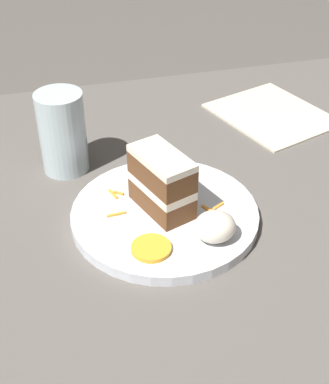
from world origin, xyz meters
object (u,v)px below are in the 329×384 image
at_px(orange_garnish, 151,248).
at_px(drinking_glass, 63,138).
at_px(cream_dollop, 214,227).
at_px(menu_card, 272,114).
at_px(cake_slice, 162,182).
at_px(plate, 164,214).

relative_size(orange_garnish, drinking_glass, 0.40).
height_order(cream_dollop, menu_card, cream_dollop).
bearing_deg(drinking_glass, orange_garnish, 108.36).
bearing_deg(cake_slice, plate, -87.71).
bearing_deg(cream_dollop, menu_card, -125.71).
xyz_separation_m(cream_dollop, orange_garnish, (0.09, 0.00, -0.02)).
bearing_deg(cream_dollop, cake_slice, -59.12).
bearing_deg(drinking_glass, cream_dollop, 124.30).
bearing_deg(menu_card, drinking_glass, -7.00).
height_order(cake_slice, menu_card, cake_slice).
xyz_separation_m(cream_dollop, menu_card, (-0.23, -0.32, -0.03)).
distance_m(cream_dollop, orange_garnish, 0.09).
bearing_deg(plate, menu_card, -138.53).
height_order(plate, orange_garnish, orange_garnish).
relative_size(cake_slice, drinking_glass, 0.83).
xyz_separation_m(drinking_glass, menu_card, (-0.40, -0.08, -0.05)).
xyz_separation_m(cream_dollop, drinking_glass, (0.17, -0.24, 0.02)).
bearing_deg(cake_slice, cream_dollop, -78.39).
relative_size(cake_slice, menu_card, 0.52).
bearing_deg(cake_slice, orange_garnish, -132.84).
bearing_deg(cake_slice, menu_card, 21.27).
bearing_deg(orange_garnish, drinking_glass, -71.64).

